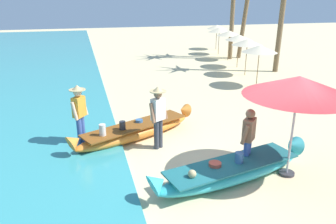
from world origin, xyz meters
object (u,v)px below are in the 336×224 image
object	(u,v)px
boat_orange_midground	(136,131)
patio_umbrella_large	(299,86)
boat_cyan_foreground	(232,170)
person_vendor_hatted	(158,113)
person_tourist_customer	(248,137)
person_vendor_assistant	(79,111)

from	to	relation	value
boat_orange_midground	patio_umbrella_large	xyz separation A→B (m)	(3.10, -2.96, 1.90)
boat_cyan_foreground	person_vendor_hatted	size ratio (longest dim) A/B	2.37
person_vendor_hatted	person_tourist_customer	distance (m)	2.48
boat_cyan_foreground	boat_orange_midground	distance (m)	3.34
boat_orange_midground	person_vendor_assistant	world-z (taller)	person_vendor_assistant
patio_umbrella_large	person_tourist_customer	bearing A→B (deg)	153.58
boat_orange_midground	patio_umbrella_large	world-z (taller)	patio_umbrella_large
person_vendor_assistant	patio_umbrella_large	world-z (taller)	patio_umbrella_large
boat_orange_midground	person_tourist_customer	bearing A→B (deg)	-48.45
boat_orange_midground	person_tourist_customer	distance (m)	3.44
boat_cyan_foreground	person_vendor_assistant	bearing A→B (deg)	139.33
boat_cyan_foreground	person_tourist_customer	bearing A→B (deg)	31.79
person_vendor_assistant	patio_umbrella_large	size ratio (longest dim) A/B	0.74
boat_cyan_foreground	person_vendor_hatted	distance (m)	2.53
boat_orange_midground	person_vendor_assistant	bearing A→B (deg)	-178.04
boat_cyan_foreground	person_vendor_hatted	xyz separation A→B (m)	(-1.22, 2.08, 0.77)
person_vendor_assistant	patio_umbrella_large	distance (m)	5.58
person_vendor_hatted	boat_orange_midground	bearing A→B (deg)	122.71
boat_orange_midground	patio_umbrella_large	bearing A→B (deg)	-43.68
person_vendor_assistant	patio_umbrella_large	bearing A→B (deg)	-32.07
boat_orange_midground	person_vendor_hatted	distance (m)	1.20
boat_cyan_foreground	person_vendor_hatted	world-z (taller)	person_vendor_hatted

